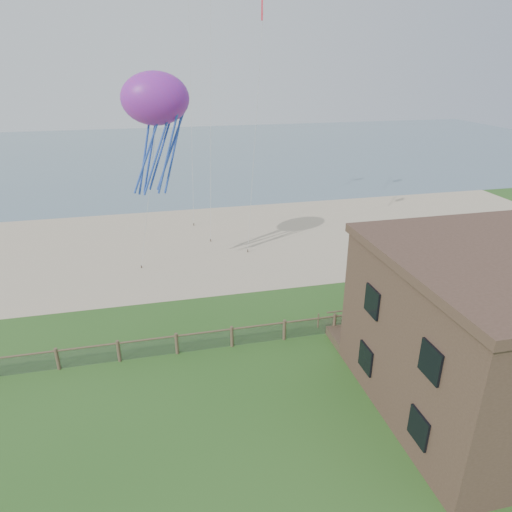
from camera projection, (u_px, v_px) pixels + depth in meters
name	position (u px, v px, depth m)	size (l,w,h in m)	color
ground	(257.00, 423.00, 19.88)	(160.00, 160.00, 0.00)	#2B581E
sand_beach	(199.00, 243.00, 39.59)	(72.00, 20.00, 0.02)	#C7B090
ocean	(170.00, 153.00, 79.01)	(160.00, 68.00, 0.02)	slate
chainlink_fence	(232.00, 338.00, 25.04)	(36.20, 0.20, 1.25)	#483928
motel_deck	(451.00, 323.00, 26.98)	(15.00, 2.00, 0.50)	brown
picnic_table	(383.00, 333.00, 25.81)	(1.61, 1.22, 0.68)	brown
octopus_kite	(158.00, 133.00, 28.46)	(3.84, 2.71, 7.91)	#FF286B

